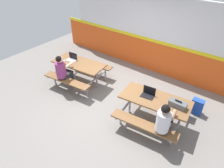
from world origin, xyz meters
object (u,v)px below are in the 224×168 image
(student_further, at_px, (164,121))
(toolbox_grey, at_px, (178,104))
(laptop_silver, at_px, (72,59))
(picnic_table_left, at_px, (79,67))
(picnic_table_right, at_px, (155,104))
(student_nearer, at_px, (63,70))
(laptop_dark, at_px, (148,94))
(backpack_dark, at_px, (197,106))

(student_further, height_order, toolbox_grey, student_further)
(student_further, bearing_deg, laptop_silver, 169.58)
(picnic_table_left, distance_m, toolbox_grey, 3.31)
(picnic_table_left, relative_size, picnic_table_right, 1.00)
(picnic_table_right, xyz_separation_m, laptop_silver, (-3.08, 0.15, 0.21))
(picnic_table_left, distance_m, laptop_silver, 0.37)
(picnic_table_left, bearing_deg, student_nearer, -100.12)
(picnic_table_left, xyz_separation_m, picnic_table_right, (2.77, -0.15, 0.00))
(student_nearer, bearing_deg, student_further, -1.36)
(picnic_table_right, distance_m, laptop_silver, 3.09)
(laptop_silver, relative_size, laptop_dark, 1.00)
(laptop_silver, distance_m, backpack_dark, 4.01)
(picnic_table_left, distance_m, picnic_table_right, 2.77)
(student_nearer, bearing_deg, picnic_table_left, 79.88)
(laptop_silver, bearing_deg, picnic_table_right, -2.77)
(picnic_table_right, height_order, backpack_dark, picnic_table_right)
(picnic_table_right, distance_m, student_further, 0.71)
(laptop_silver, xyz_separation_m, backpack_dark, (3.87, 0.87, -0.57))
(picnic_table_right, height_order, laptop_dark, laptop_dark)
(laptop_silver, bearing_deg, toolbox_grey, -1.37)
(picnic_table_left, height_order, toolbox_grey, toolbox_grey)
(student_nearer, height_order, laptop_silver, student_nearer)
(student_nearer, height_order, laptop_dark, student_nearer)
(laptop_dark, height_order, backpack_dark, laptop_dark)
(student_nearer, height_order, student_further, same)
(toolbox_grey, distance_m, backpack_dark, 1.16)
(picnic_table_left, xyz_separation_m, laptop_dark, (2.56, -0.13, 0.21))
(picnic_table_left, distance_m, backpack_dark, 3.69)
(picnic_table_left, relative_size, backpack_dark, 4.03)
(picnic_table_left, bearing_deg, laptop_silver, 179.74)
(laptop_dark, bearing_deg, picnic_table_right, -3.43)
(picnic_table_left, relative_size, student_nearer, 1.47)
(picnic_table_right, height_order, student_further, student_further)
(laptop_dark, bearing_deg, laptop_silver, 177.28)
(laptop_silver, bearing_deg, picnic_table_left, -0.26)
(picnic_table_right, relative_size, student_further, 1.47)
(student_further, relative_size, laptop_dark, 3.51)
(toolbox_grey, xyz_separation_m, backpack_dark, (0.26, 0.96, -0.60))
(student_nearer, xyz_separation_m, laptop_silver, (-0.21, 0.57, 0.08))
(picnic_table_right, height_order, toolbox_grey, toolbox_grey)
(student_further, height_order, laptop_silver, student_further)
(student_further, xyz_separation_m, toolbox_grey, (0.05, 0.57, 0.10))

